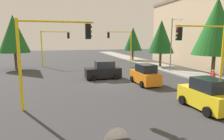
{
  "coord_description": "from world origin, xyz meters",
  "views": [
    {
      "loc": [
        18.58,
        -5.38,
        4.36
      ],
      "look_at": [
        -0.41,
        0.08,
        1.2
      ],
      "focal_mm": 31.21,
      "sensor_mm": 36.0,
      "label": 1
    }
  ],
  "objects_px": {
    "pedestrian_crossing": "(212,79)",
    "tree_roadside_near": "(216,27)",
    "car_black": "(103,71)",
    "car_orange": "(145,75)",
    "car_yellow": "(206,95)",
    "street_lamp_curbside": "(173,39)",
    "tree_roadside_far": "(133,39)",
    "traffic_signal_far_right": "(53,41)",
    "tree_opposite_side": "(14,34)",
    "tree_roadside_mid": "(161,37)",
    "traffic_signal_near_left": "(204,45)",
    "traffic_signal_near_right": "(51,46)",
    "traffic_signal_far_left": "(121,41)"
  },
  "relations": [
    {
      "from": "tree_roadside_near",
      "to": "car_yellow",
      "type": "height_order",
      "value": "tree_roadside_near"
    },
    {
      "from": "tree_roadside_far",
      "to": "car_orange",
      "type": "distance_m",
      "value": 21.03
    },
    {
      "from": "car_yellow",
      "to": "street_lamp_curbside",
      "type": "bearing_deg",
      "value": 155.68
    },
    {
      "from": "street_lamp_curbside",
      "to": "tree_opposite_side",
      "type": "height_order",
      "value": "tree_opposite_side"
    },
    {
      "from": "traffic_signal_near_left",
      "to": "tree_roadside_far",
      "type": "xyz_separation_m",
      "value": [
        -24.0,
        3.84,
        0.46
      ]
    },
    {
      "from": "traffic_signal_near_left",
      "to": "traffic_signal_far_right",
      "type": "height_order",
      "value": "traffic_signal_far_right"
    },
    {
      "from": "tree_roadside_far",
      "to": "tree_roadside_near",
      "type": "height_order",
      "value": "tree_roadside_near"
    },
    {
      "from": "tree_roadside_far",
      "to": "pedestrian_crossing",
      "type": "xyz_separation_m",
      "value": [
        22.91,
        -1.75,
        -3.42
      ]
    },
    {
      "from": "tree_roadside_mid",
      "to": "pedestrian_crossing",
      "type": "distance_m",
      "value": 13.64
    },
    {
      "from": "car_black",
      "to": "street_lamp_curbside",
      "type": "bearing_deg",
      "value": 99.47
    },
    {
      "from": "car_black",
      "to": "pedestrian_crossing",
      "type": "distance_m",
      "value": 10.72
    },
    {
      "from": "car_orange",
      "to": "car_yellow",
      "type": "bearing_deg",
      "value": 5.47
    },
    {
      "from": "street_lamp_curbside",
      "to": "pedestrian_crossing",
      "type": "xyz_separation_m",
      "value": [
        8.52,
        -1.45,
        -3.44
      ]
    },
    {
      "from": "street_lamp_curbside",
      "to": "tree_roadside_near",
      "type": "bearing_deg",
      "value": 13.05
    },
    {
      "from": "tree_roadside_mid",
      "to": "traffic_signal_near_left",
      "type": "bearing_deg",
      "value": -17.21
    },
    {
      "from": "tree_opposite_side",
      "to": "tree_roadside_mid",
      "type": "bearing_deg",
      "value": 79.22
    },
    {
      "from": "pedestrian_crossing",
      "to": "car_yellow",
      "type": "bearing_deg",
      "value": -46.29
    },
    {
      "from": "traffic_signal_far_right",
      "to": "car_black",
      "type": "height_order",
      "value": "traffic_signal_far_right"
    },
    {
      "from": "traffic_signal_far_right",
      "to": "car_yellow",
      "type": "height_order",
      "value": "traffic_signal_far_right"
    },
    {
      "from": "tree_roadside_near",
      "to": "traffic_signal_far_left",
      "type": "bearing_deg",
      "value": -163.31
    },
    {
      "from": "traffic_signal_far_right",
      "to": "traffic_signal_far_left",
      "type": "bearing_deg",
      "value": 90.0
    },
    {
      "from": "street_lamp_curbside",
      "to": "tree_roadside_mid",
      "type": "height_order",
      "value": "tree_roadside_mid"
    },
    {
      "from": "tree_opposite_side",
      "to": "street_lamp_curbside",
      "type": "bearing_deg",
      "value": 67.45
    },
    {
      "from": "traffic_signal_near_right",
      "to": "car_black",
      "type": "xyz_separation_m",
      "value": [
        -8.0,
        5.23,
        -3.04
      ]
    },
    {
      "from": "tree_opposite_side",
      "to": "car_yellow",
      "type": "bearing_deg",
      "value": 34.74
    },
    {
      "from": "tree_roadside_near",
      "to": "car_yellow",
      "type": "relative_size",
      "value": 2.33
    },
    {
      "from": "traffic_signal_near_left",
      "to": "tree_opposite_side",
      "type": "distance_m",
      "value": 24.56
    },
    {
      "from": "street_lamp_curbside",
      "to": "car_black",
      "type": "bearing_deg",
      "value": -80.53
    },
    {
      "from": "street_lamp_curbside",
      "to": "car_black",
      "type": "xyz_separation_m",
      "value": [
        1.61,
        -9.65,
        -3.45
      ]
    },
    {
      "from": "car_yellow",
      "to": "tree_opposite_side",
      "type": "bearing_deg",
      "value": -145.26
    },
    {
      "from": "tree_roadside_mid",
      "to": "traffic_signal_far_left",
      "type": "bearing_deg",
      "value": -144.39
    },
    {
      "from": "traffic_signal_near_left",
      "to": "traffic_signal_near_right",
      "type": "relative_size",
      "value": 0.98
    },
    {
      "from": "traffic_signal_far_right",
      "to": "tree_roadside_near",
      "type": "xyz_separation_m",
      "value": [
        16.0,
        16.19,
        1.61
      ]
    },
    {
      "from": "traffic_signal_near_left",
      "to": "tree_roadside_near",
      "type": "height_order",
      "value": "tree_roadside_near"
    },
    {
      "from": "tree_opposite_side",
      "to": "tree_roadside_near",
      "type": "distance_m",
      "value": 25.66
    },
    {
      "from": "street_lamp_curbside",
      "to": "tree_roadside_mid",
      "type": "xyz_separation_m",
      "value": [
        -4.39,
        0.8,
        0.35
      ]
    },
    {
      "from": "car_yellow",
      "to": "car_orange",
      "type": "relative_size",
      "value": 0.94
    },
    {
      "from": "pedestrian_crossing",
      "to": "tree_roadside_near",
      "type": "bearing_deg",
      "value": 136.59
    },
    {
      "from": "tree_opposite_side",
      "to": "traffic_signal_far_right",
      "type": "bearing_deg",
      "value": 110.64
    },
    {
      "from": "car_black",
      "to": "car_orange",
      "type": "height_order",
      "value": "same"
    },
    {
      "from": "car_black",
      "to": "car_orange",
      "type": "xyz_separation_m",
      "value": [
        3.65,
        3.28,
        -0.0
      ]
    },
    {
      "from": "traffic_signal_near_right",
      "to": "street_lamp_curbside",
      "type": "relative_size",
      "value": 0.79
    },
    {
      "from": "tree_roadside_far",
      "to": "car_orange",
      "type": "bearing_deg",
      "value": -18.76
    },
    {
      "from": "car_black",
      "to": "car_yellow",
      "type": "relative_size",
      "value": 1.06
    },
    {
      "from": "traffic_signal_near_right",
      "to": "car_orange",
      "type": "height_order",
      "value": "traffic_signal_near_right"
    },
    {
      "from": "traffic_signal_far_left",
      "to": "tree_roadside_near",
      "type": "xyz_separation_m",
      "value": [
        16.0,
        4.8,
        1.55
      ]
    },
    {
      "from": "car_orange",
      "to": "pedestrian_crossing",
      "type": "distance_m",
      "value": 5.9
    },
    {
      "from": "traffic_signal_far_right",
      "to": "tree_roadside_near",
      "type": "relative_size",
      "value": 0.66
    },
    {
      "from": "traffic_signal_near_right",
      "to": "car_yellow",
      "type": "height_order",
      "value": "traffic_signal_near_right"
    },
    {
      "from": "car_black",
      "to": "pedestrian_crossing",
      "type": "bearing_deg",
      "value": 49.89
    }
  ]
}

